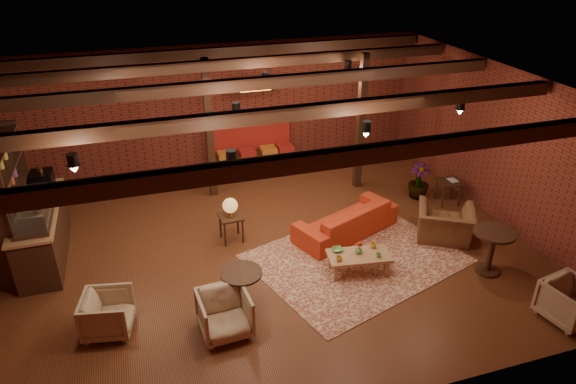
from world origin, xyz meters
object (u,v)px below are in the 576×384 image
object	(u,v)px
side_table_book	(449,183)
round_table_right	(492,245)
round_table_left	(242,284)
coffee_table	(358,256)
armchair_a	(107,312)
side_table_lamp	(230,209)
sofa	(346,219)
plant_tall	(423,147)
armchair_far	(570,300)
armchair_b	(224,312)
armchair_right	(446,219)

from	to	relation	value
side_table_book	round_table_right	size ratio (longest dim) A/B	0.66
round_table_right	round_table_left	bearing A→B (deg)	175.30
coffee_table	armchair_a	world-z (taller)	armchair_a
side_table_lamp	round_table_right	size ratio (longest dim) A/B	1.10
armchair_a	side_table_book	world-z (taller)	armchair_a
side_table_lamp	sofa	bearing A→B (deg)	-11.18
round_table_left	plant_tall	xyz separation A→B (m)	(4.76, 2.59, 0.78)
round_table_right	plant_tall	world-z (taller)	plant_tall
armchair_a	plant_tall	world-z (taller)	plant_tall
armchair_a	armchair_far	bearing A→B (deg)	-93.91
armchair_b	side_table_book	size ratio (longest dim) A/B	1.37
plant_tall	coffee_table	bearing A→B (deg)	-138.26
armchair_far	side_table_book	bearing A→B (deg)	73.69
armchair_b	armchair_right	distance (m)	4.91
armchair_a	round_table_right	distance (m)	6.61
armchair_right	side_table_book	world-z (taller)	armchair_right
side_table_lamp	armchair_far	size ratio (longest dim) A/B	1.25
sofa	coffee_table	world-z (taller)	sofa
round_table_right	side_table_book	bearing A→B (deg)	73.07
coffee_table	armchair_b	distance (m)	2.73
sofa	round_table_right	bearing A→B (deg)	112.44
armchair_a	side_table_book	xyz separation A→B (m)	(7.36, 2.08, 0.14)
coffee_table	armchair_far	bearing A→B (deg)	-38.94
side_table_lamp	plant_tall	xyz separation A→B (m)	(4.51, 0.51, 0.55)
sofa	plant_tall	bearing A→B (deg)	-178.56
sofa	plant_tall	distance (m)	2.60
plant_tall	round_table_right	bearing A→B (deg)	-95.17
armchair_a	plant_tall	size ratio (longest dim) A/B	0.29
side_table_lamp	plant_tall	size ratio (longest dim) A/B	0.37
coffee_table	side_table_book	world-z (taller)	coffee_table
sofa	round_table_right	size ratio (longest dim) A/B	2.61
round_table_right	sofa	bearing A→B (deg)	134.37
sofa	plant_tall	size ratio (longest dim) A/B	0.89
coffee_table	armchair_b	xyz separation A→B (m)	(-2.60, -0.81, 0.04)
armchair_far	plant_tall	xyz separation A→B (m)	(-0.12, 4.42, 0.89)
sofa	plant_tall	world-z (taller)	plant_tall
sofa	armchair_far	bearing A→B (deg)	102.22
sofa	side_table_book	world-z (taller)	sofa
side_table_lamp	side_table_book	xyz separation A→B (m)	(5.01, 0.07, -0.21)
armchair_right	armchair_a	bearing A→B (deg)	37.07
armchair_b	round_table_right	size ratio (longest dim) A/B	0.91
armchair_right	plant_tall	size ratio (longest dim) A/B	0.43
side_table_book	sofa	bearing A→B (deg)	-169.11
armchair_far	plant_tall	bearing A→B (deg)	80.70
armchair_a	armchair_right	distance (m)	6.49
sofa	armchair_far	size ratio (longest dim) A/B	2.98
coffee_table	armchair_far	distance (m)	3.43
round_table_left	armchair_a	size ratio (longest dim) A/B	0.97
side_table_lamp	plant_tall	bearing A→B (deg)	6.48
armchair_b	armchair_right	world-z (taller)	armchair_right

